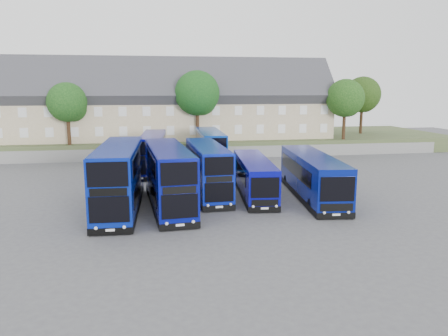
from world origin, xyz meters
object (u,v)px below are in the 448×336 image
dd_front_mid (169,178)px  tree_far (363,96)px  tree_mid (198,95)px  tree_east (346,100)px  coach_east_a (254,177)px  dd_front_left (119,179)px  tree_west (68,104)px

dd_front_mid → tree_far: bearing=40.3°
tree_mid → tree_east: tree_mid is taller
dd_front_mid → coach_east_a: bearing=16.4°
coach_east_a → tree_east: tree_east is taller
tree_mid → dd_front_mid: bearing=-101.4°
dd_front_left → dd_front_mid: bearing=3.1°
dd_front_mid → tree_mid: bearing=74.0°
dd_front_mid → coach_east_a: (7.27, 2.79, -0.75)m
tree_mid → coach_east_a: bearing=-83.7°
coach_east_a → tree_west: tree_west is taller
tree_west → tree_mid: (16.00, 0.50, 1.02)m
dd_front_mid → tree_west: 26.64m
tree_west → tree_mid: size_ratio=0.83×
tree_far → tree_mid: bearing=-166.0°
dd_front_mid → tree_far: 43.92m
coach_east_a → tree_mid: bearing=101.5°
dd_front_left → tree_far: (34.50, 30.80, 5.36)m
tree_west → dd_front_mid: bearing=-64.9°
dd_front_left → coach_east_a: bearing=16.8°
coach_east_a → tree_mid: tree_mid is taller
tree_mid → tree_east: size_ratio=1.12×
dd_front_mid → dd_front_left: bearing=176.4°
dd_front_mid → tree_west: bearing=110.5°
tree_mid → tree_west: bearing=-178.2°
tree_mid → tree_far: bearing=14.0°
dd_front_mid → tree_west: (-11.11, 23.74, 4.78)m
coach_east_a → tree_far: bearing=55.0°
dd_front_mid → tree_west: tree_west is taller
dd_front_mid → coach_east_a: dd_front_mid is taller
dd_front_left → tree_far: bearing=43.9°
tree_east → coach_east_a: bearing=-130.1°
coach_east_a → tree_west: 28.42m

